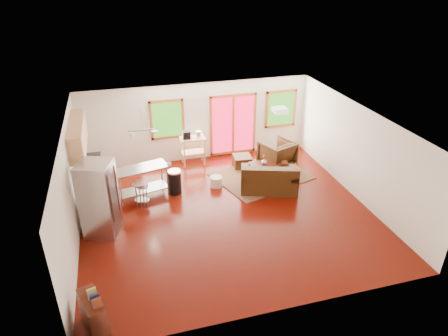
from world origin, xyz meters
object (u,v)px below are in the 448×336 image
object	(u,v)px
kitchen_cart	(192,142)
refrigerator	(99,199)
coffee_table	(266,165)
ottoman	(242,161)
rug	(261,176)
loveseat	(269,180)
armchair	(277,153)
island	(142,177)

from	to	relation	value
kitchen_cart	refrigerator	bearing A→B (deg)	-133.04
coffee_table	ottoman	distance (m)	0.92
rug	coffee_table	distance (m)	0.37
loveseat	coffee_table	distance (m)	0.96
rug	coffee_table	bearing A→B (deg)	25.45
rug	loveseat	bearing A→B (deg)	-96.42
loveseat	coffee_table	world-z (taller)	loveseat
rug	ottoman	distance (m)	0.91
rug	refrigerator	xyz separation A→B (m)	(-4.76, -1.65, 0.94)
loveseat	coffee_table	size ratio (longest dim) A/B	1.81
loveseat	ottoman	distance (m)	1.70
rug	armchair	size ratio (longest dim) A/B	2.75
armchair	ottoman	size ratio (longest dim) A/B	1.75
armchair	loveseat	bearing A→B (deg)	39.34
rug	armchair	bearing A→B (deg)	36.53
rug	loveseat	size ratio (longest dim) A/B	1.48
loveseat	ottoman	bearing A→B (deg)	117.78
coffee_table	armchair	bearing A→B (deg)	39.18
armchair	kitchen_cart	distance (m)	2.77
coffee_table	island	bearing A→B (deg)	-175.33
rug	refrigerator	size ratio (longest dim) A/B	1.42
island	kitchen_cart	xyz separation A→B (m)	(1.77, 1.66, 0.17)
coffee_table	armchair	distance (m)	0.73
loveseat	armchair	size ratio (longest dim) A/B	1.86
ottoman	kitchen_cart	xyz separation A→B (m)	(-1.52, 0.61, 0.63)
kitchen_cart	ottoman	bearing A→B (deg)	-21.76
armchair	kitchen_cart	bearing A→B (deg)	-39.20
rug	island	bearing A→B (deg)	-176.28
island	kitchen_cart	distance (m)	2.43
kitchen_cart	armchair	bearing A→B (deg)	-18.94
loveseat	ottoman	world-z (taller)	loveseat
island	loveseat	bearing A→B (deg)	-9.73
rug	ottoman	bearing A→B (deg)	114.64
ottoman	refrigerator	distance (m)	5.09
coffee_table	refrigerator	bearing A→B (deg)	-160.67
armchair	kitchen_cart	size ratio (longest dim) A/B	0.83
armchair	island	xyz separation A→B (m)	(-4.38, -0.77, 0.15)
island	kitchen_cart	world-z (taller)	kitchen_cart
refrigerator	kitchen_cart	world-z (taller)	refrigerator
coffee_table	ottoman	bearing A→B (deg)	125.55
coffee_table	armchair	xyz separation A→B (m)	(0.56, 0.45, 0.16)
rug	coffee_table	size ratio (longest dim) A/B	2.68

